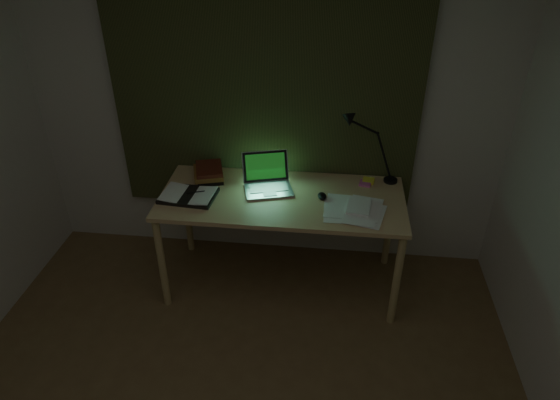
% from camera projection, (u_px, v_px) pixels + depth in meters
% --- Properties ---
extents(wall_back, '(3.50, 0.00, 2.50)m').
position_uv_depth(wall_back, '(265.00, 107.00, 3.61)').
color(wall_back, beige).
rests_on(wall_back, ground).
extents(curtain, '(2.20, 0.06, 2.00)m').
position_uv_depth(curtain, '(264.00, 82.00, 3.47)').
color(curtain, '#2A3219').
rests_on(curtain, wall_back).
extents(desk, '(1.70, 0.74, 0.77)m').
position_uv_depth(desk, '(282.00, 241.00, 3.67)').
color(desk, '#DCAA76').
rests_on(desk, floor).
extents(laptop, '(0.42, 0.45, 0.24)m').
position_uv_depth(laptop, '(268.00, 177.00, 3.46)').
color(laptop, silver).
rests_on(laptop, desk).
extents(open_textbook, '(0.39, 0.30, 0.03)m').
position_uv_depth(open_textbook, '(188.00, 195.00, 3.45)').
color(open_textbook, white).
rests_on(open_textbook, desk).
extents(book_stack, '(0.26, 0.29, 0.10)m').
position_uv_depth(book_stack, '(209.00, 173.00, 3.65)').
color(book_stack, white).
rests_on(book_stack, desk).
extents(loose_papers, '(0.45, 0.46, 0.02)m').
position_uv_depth(loose_papers, '(351.00, 205.00, 3.35)').
color(loose_papers, white).
rests_on(loose_papers, desk).
extents(mouse, '(0.07, 0.10, 0.03)m').
position_uv_depth(mouse, '(322.00, 196.00, 3.43)').
color(mouse, black).
rests_on(mouse, desk).
extents(sticky_yellow, '(0.10, 0.10, 0.02)m').
position_uv_depth(sticky_yellow, '(368.00, 181.00, 3.63)').
color(sticky_yellow, yellow).
rests_on(sticky_yellow, desk).
extents(sticky_pink, '(0.10, 0.10, 0.02)m').
position_uv_depth(sticky_pink, '(365.00, 183.00, 3.60)').
color(sticky_pink, '#D854A1').
rests_on(sticky_pink, desk).
extents(desk_lamp, '(0.41, 0.35, 0.54)m').
position_uv_depth(desk_lamp, '(395.00, 148.00, 3.50)').
color(desk_lamp, black).
rests_on(desk_lamp, desk).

